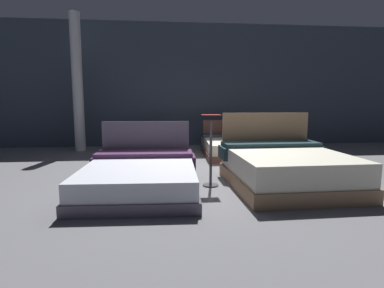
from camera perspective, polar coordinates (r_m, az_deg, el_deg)
name	(u,v)px	position (r m, az deg, el deg)	size (l,w,h in m)	color
ground_plane	(203,173)	(5.60, 2.03, -5.46)	(18.00, 18.00, 0.02)	slate
showroom_back_wall	(186,85)	(9.04, -1.07, 10.86)	(18.00, 0.06, 3.50)	#333D4C
bed_0	(141,175)	(4.56, -9.52, -5.80)	(1.72, 2.15, 0.94)	#574E5F
bed_1	(285,168)	(4.90, 16.95, -4.28)	(1.74, 1.98, 1.09)	#927051
bed_2	(146,146)	(7.24, -8.62, -0.46)	(1.63, 2.05, 0.72)	brown
bed_3	(235,147)	(7.44, 8.07, -0.54)	(1.63, 2.04, 0.80)	brown
price_sign	(211,159)	(4.67, 3.51, -2.72)	(0.28, 0.24, 1.09)	#3F3F44
support_pillar	(77,83)	(8.52, -20.53, 10.55)	(0.27, 0.27, 3.50)	silver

